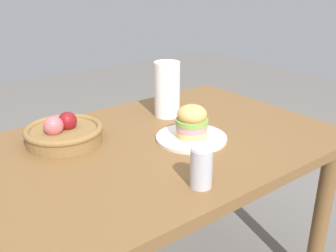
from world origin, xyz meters
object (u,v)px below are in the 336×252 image
at_px(plate, 191,138).
at_px(sandwich, 192,121).
at_px(soda_can, 201,168).
at_px(paper_towel_roll, 167,89).
at_px(fruit_basket, 64,132).

bearing_deg(plate, sandwich, -90.00).
xyz_separation_m(soda_can, paper_towel_roll, (0.29, 0.54, 0.06)).
relative_size(soda_can, paper_towel_roll, 0.53).
height_order(plate, soda_can, soda_can).
xyz_separation_m(plate, sandwich, (0.00, -0.00, 0.07)).
relative_size(sandwich, fruit_basket, 0.43).
relative_size(soda_can, fruit_basket, 0.43).
bearing_deg(paper_towel_roll, plate, -107.83).
bearing_deg(plate, paper_towel_roll, 72.17).
height_order(fruit_basket, paper_towel_roll, paper_towel_roll).
xyz_separation_m(sandwich, paper_towel_roll, (0.08, 0.26, 0.05)).
xyz_separation_m(plate, paper_towel_roll, (0.08, 0.26, 0.11)).
relative_size(sandwich, paper_towel_roll, 0.52).
bearing_deg(plate, soda_can, -126.20).
bearing_deg(soda_can, fruit_basket, 109.10).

